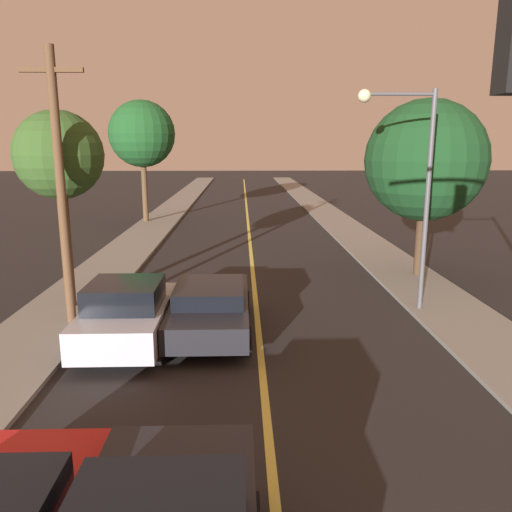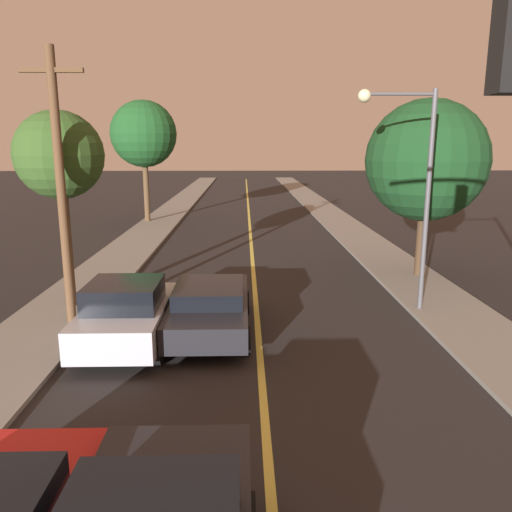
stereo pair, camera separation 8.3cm
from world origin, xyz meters
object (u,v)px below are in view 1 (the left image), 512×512
object	(u,v)px
utility_pole_left	(61,185)
tree_left_near	(59,157)
car_near_lane_second	(210,306)
streetlamp_right	(410,168)
tree_left_far	(142,134)
car_outer_lane_second	(127,314)
tree_right_near	(425,161)

from	to	relation	value
utility_pole_left	tree_left_near	world-z (taller)	utility_pole_left
utility_pole_left	tree_left_near	distance (m)	1.66
car_near_lane_second	utility_pole_left	xyz separation A→B (m)	(-3.87, 0.61, 3.14)
streetlamp_right	tree_left_far	bearing A→B (deg)	121.13
car_near_lane_second	utility_pole_left	world-z (taller)	utility_pole_left
car_outer_lane_second	tree_right_near	bearing A→B (deg)	33.49
streetlamp_right	tree_left_near	size ratio (longest dim) A/B	1.09
streetlamp_right	tree_left_far	size ratio (longest dim) A/B	0.83
utility_pole_left	tree_left_far	size ratio (longest dim) A/B	0.95
tree_left_near	tree_right_near	world-z (taller)	tree_right_near
utility_pole_left	car_near_lane_second	bearing A→B (deg)	-9.00
streetlamp_right	utility_pole_left	size ratio (longest dim) A/B	0.87
car_near_lane_second	tree_left_near	size ratio (longest dim) A/B	0.83
car_near_lane_second	car_outer_lane_second	xyz separation A→B (m)	(-2.00, -0.82, 0.09)
tree_right_near	tree_left_near	bearing A→B (deg)	-163.98
tree_left_near	car_outer_lane_second	bearing A→B (deg)	-50.49
tree_left_far	tree_right_near	world-z (taller)	tree_left_far
car_near_lane_second	streetlamp_right	xyz separation A→B (m)	(5.59, 1.52, 3.52)
tree_right_near	tree_left_far	bearing A→B (deg)	132.14
car_near_lane_second	tree_left_far	world-z (taller)	tree_left_far
utility_pole_left	tree_left_near	bearing A→B (deg)	108.98
car_outer_lane_second	streetlamp_right	world-z (taller)	streetlamp_right
car_near_lane_second	utility_pole_left	size ratio (longest dim) A/B	0.66
tree_left_far	tree_right_near	distance (m)	19.12
tree_left_near	tree_left_far	world-z (taller)	tree_left_far
tree_left_near	tree_left_far	distance (m)	17.60
streetlamp_right	car_outer_lane_second	bearing A→B (deg)	-162.84
streetlamp_right	tree_right_near	bearing A→B (deg)	64.33
tree_left_far	streetlamp_right	bearing A→B (deg)	-58.87
utility_pole_left	tree_right_near	distance (m)	12.35
car_near_lane_second	car_outer_lane_second	size ratio (longest dim) A/B	1.21
tree_left_near	tree_right_near	bearing A→B (deg)	16.02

